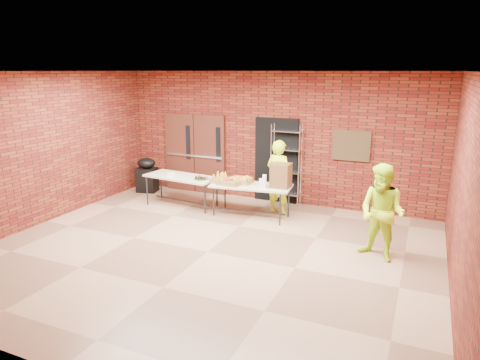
# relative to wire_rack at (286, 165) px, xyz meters

# --- Properties ---
(room) EXTENTS (8.08, 7.08, 3.28)m
(room) POSITION_rel_wire_rack_xyz_m (-0.40, -3.32, 0.61)
(room) COLOR brown
(room) RESTS_ON ground
(double_doors) EXTENTS (1.78, 0.12, 2.10)m
(double_doors) POSITION_rel_wire_rack_xyz_m (-2.59, 0.12, 0.07)
(double_doors) COLOR #421A12
(double_doors) RESTS_ON room
(dark_doorway) EXTENTS (1.10, 0.06, 2.10)m
(dark_doorway) POSITION_rel_wire_rack_xyz_m (-0.30, 0.14, 0.06)
(dark_doorway) COLOR black
(dark_doorway) RESTS_ON room
(bronze_plaque) EXTENTS (0.85, 0.04, 0.70)m
(bronze_plaque) POSITION_rel_wire_rack_xyz_m (1.50, 0.13, 0.56)
(bronze_plaque) COLOR #392D16
(bronze_plaque) RESTS_ON room
(wire_rack) EXTENTS (0.73, 0.27, 1.97)m
(wire_rack) POSITION_rel_wire_rack_xyz_m (0.00, 0.00, 0.00)
(wire_rack) COLOR silver
(wire_rack) RESTS_ON room
(table_left) EXTENTS (1.88, 0.95, 0.74)m
(table_left) POSITION_rel_wire_rack_xyz_m (-2.27, -1.13, -0.31)
(table_left) COLOR tan
(table_left) RESTS_ON room
(table_right) EXTENTS (1.86, 0.94, 0.73)m
(table_right) POSITION_rel_wire_rack_xyz_m (-0.43, -1.18, -0.32)
(table_right) COLOR tan
(table_right) RESTS_ON room
(basket_bananas) EXTENTS (0.43, 0.33, 0.13)m
(basket_bananas) POSITION_rel_wire_rack_xyz_m (-1.14, -1.26, -0.20)
(basket_bananas) COLOR olive
(basket_bananas) RESTS_ON table_right
(basket_oranges) EXTENTS (0.49, 0.38, 0.15)m
(basket_oranges) POSITION_rel_wire_rack_xyz_m (-0.71, -1.12, -0.19)
(basket_oranges) COLOR olive
(basket_oranges) RESTS_ON table_right
(basket_apples) EXTENTS (0.49, 0.38, 0.15)m
(basket_apples) POSITION_rel_wire_rack_xyz_m (-0.88, -1.35, -0.19)
(basket_apples) COLOR olive
(basket_apples) RESTS_ON table_right
(muffin_tray) EXTENTS (0.35, 0.35, 0.09)m
(muffin_tray) POSITION_rel_wire_rack_xyz_m (-1.68, -1.19, -0.20)
(muffin_tray) COLOR #165419
(muffin_tray) RESTS_ON table_left
(napkin_box) EXTENTS (0.20, 0.13, 0.07)m
(napkin_box) POSITION_rel_wire_rack_xyz_m (-2.50, -1.19, -0.21)
(napkin_box) COLOR white
(napkin_box) RESTS_ON table_left
(coffee_dispenser) EXTENTS (0.40, 0.36, 0.53)m
(coffee_dispenser) POSITION_rel_wire_rack_xyz_m (0.24, -1.09, 0.01)
(coffee_dispenser) COLOR #52351C
(coffee_dispenser) RESTS_ON table_right
(cup_stack_front) EXTENTS (0.07, 0.07, 0.21)m
(cup_stack_front) POSITION_rel_wire_rack_xyz_m (-0.14, -1.33, -0.15)
(cup_stack_front) COLOR white
(cup_stack_front) RESTS_ON table_right
(cup_stack_mid) EXTENTS (0.08, 0.08, 0.24)m
(cup_stack_mid) POSITION_rel_wire_rack_xyz_m (-0.06, -1.33, -0.13)
(cup_stack_mid) COLOR white
(cup_stack_mid) RESTS_ON table_right
(cup_stack_back) EXTENTS (0.09, 0.09, 0.27)m
(cup_stack_back) POSITION_rel_wire_rack_xyz_m (-0.10, -1.20, -0.12)
(cup_stack_back) COLOR white
(cup_stack_back) RESTS_ON table_right
(covered_grill) EXTENTS (0.60, 0.53, 0.93)m
(covered_grill) POSITION_rel_wire_rack_xyz_m (-3.79, -0.43, -0.52)
(covered_grill) COLOR black
(covered_grill) RESTS_ON room
(volunteer_woman) EXTENTS (0.71, 0.56, 1.72)m
(volunteer_woman) POSITION_rel_wire_rack_xyz_m (0.08, -0.76, -0.13)
(volunteer_woman) COLOR #C6F41B
(volunteer_woman) RESTS_ON room
(volunteer_man) EXTENTS (1.01, 0.92, 1.69)m
(volunteer_man) POSITION_rel_wire_rack_xyz_m (2.49, -2.34, -0.14)
(volunteer_man) COLOR #C6F41B
(volunteer_man) RESTS_ON room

